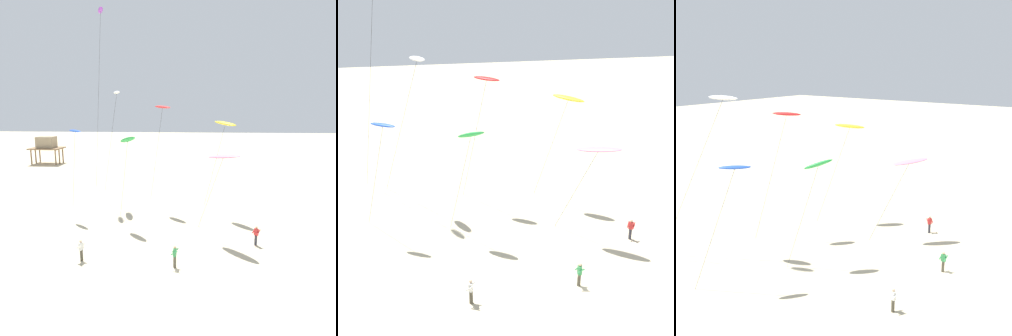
% 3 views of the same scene
% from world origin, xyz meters
% --- Properties ---
extents(ground_plane, '(260.00, 260.00, 0.00)m').
position_xyz_m(ground_plane, '(0.00, 0.00, 0.00)').
color(ground_plane, beige).
extents(kite_white, '(4.11, 6.43, 13.37)m').
position_xyz_m(kite_white, '(-7.38, 17.13, 13.01)').
color(kite_white, white).
rests_on(kite_white, ground).
extents(kite_blue, '(2.88, 3.73, 9.19)m').
position_xyz_m(kite_blue, '(-10.69, 12.26, 8.89)').
color(kite_blue, blue).
rests_on(kite_blue, ground).
extents(kite_pink, '(3.36, 4.33, 7.76)m').
position_xyz_m(kite_pink, '(3.96, 6.86, 7.32)').
color(kite_pink, pink).
rests_on(kite_pink, ground).
extents(kite_yellow, '(3.13, 4.17, 10.09)m').
position_xyz_m(kite_yellow, '(4.78, 13.75, 9.72)').
color(kite_yellow, yellow).
rests_on(kite_yellow, ground).
extents(kite_green, '(2.50, 3.20, 8.92)m').
position_xyz_m(kite_green, '(-4.72, 9.98, 8.33)').
color(kite_green, green).
rests_on(kite_green, ground).
extents(kite_red, '(2.93, 3.83, 11.70)m').
position_xyz_m(kite_red, '(-1.93, 15.68, 11.36)').
color(kite_red, red).
rests_on(kite_red, ground).
extents(kite_flyer_nearest, '(0.57, 0.59, 1.67)m').
position_xyz_m(kite_flyer_nearest, '(0.22, 1.78, 0.89)').
color(kite_flyer_nearest, '#4C4738').
rests_on(kite_flyer_nearest, ground).
extents(kite_flyer_middle, '(0.73, 0.73, 1.67)m').
position_xyz_m(kite_flyer_middle, '(6.79, 5.93, 0.89)').
color(kite_flyer_middle, '#33333D').
rests_on(kite_flyer_middle, ground).
extents(kite_flyer_furthest, '(0.68, 0.69, 1.67)m').
position_xyz_m(kite_flyer_furthest, '(-6.81, 2.23, 0.89)').
color(kite_flyer_furthest, '#4C4738').
rests_on(kite_flyer_furthest, ground).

